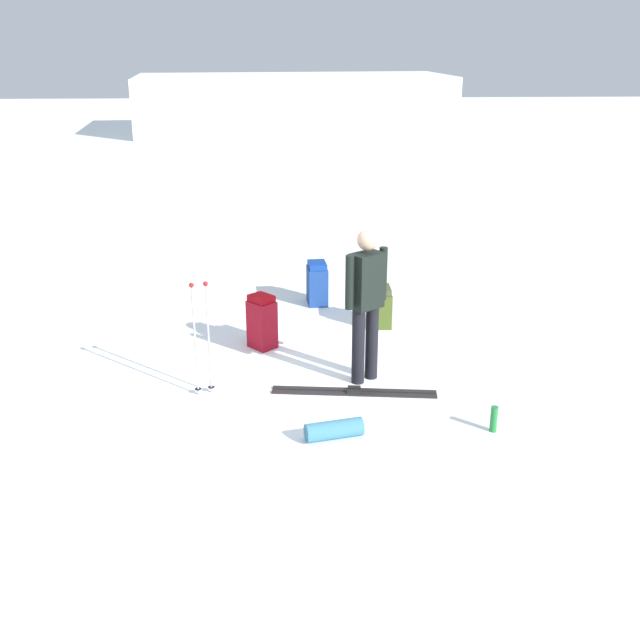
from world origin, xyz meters
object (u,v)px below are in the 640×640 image
object	(u,v)px
ski_poles_planted_near	(201,333)
sleeping_mat_rolled	(334,430)
backpack_bright	(381,307)
backpack_small_spare	(317,284)
ski_pair_near	(354,392)
backpack_large_dark	(262,322)
skier_standing	(366,298)
thermos_bottle	(494,419)

from	to	relation	value
ski_poles_planted_near	sleeping_mat_rolled	world-z (taller)	ski_poles_planted_near
backpack_bright	backpack_small_spare	world-z (taller)	backpack_small_spare
ski_pair_near	backpack_bright	distance (m)	2.07
backpack_large_dark	ski_poles_planted_near	xyz separation A→B (m)	(-0.58, -1.25, 0.36)
skier_standing	backpack_large_dark	size ratio (longest dim) A/B	2.54
backpack_small_spare	ski_poles_planted_near	bearing A→B (deg)	-115.08
backpack_small_spare	sleeping_mat_rolled	xyz separation A→B (m)	(-0.00, -3.84, -0.21)
sleeping_mat_rolled	ski_poles_planted_near	bearing A→B (deg)	142.11
ski_poles_planted_near	backpack_large_dark	bearing A→B (deg)	64.90
sleeping_mat_rolled	thermos_bottle	xyz separation A→B (m)	(1.54, 0.07, 0.04)
skier_standing	sleeping_mat_rolled	bearing A→B (deg)	-108.00
ski_poles_planted_near	backpack_bright	bearing A→B (deg)	42.28
skier_standing	ski_pair_near	world-z (taller)	skier_standing
backpack_large_dark	backpack_bright	world-z (taller)	backpack_large_dark
ski_poles_planted_near	thermos_bottle	world-z (taller)	ski_poles_planted_near
backpack_bright	backpack_small_spare	distance (m)	1.20
skier_standing	ski_poles_planted_near	bearing A→B (deg)	-171.52
skier_standing	backpack_small_spare	xyz separation A→B (m)	(-0.41, 2.56, -0.66)
backpack_large_dark	thermos_bottle	world-z (taller)	backpack_large_dark
backpack_small_spare	ski_poles_planted_near	distance (m)	3.14
ski_pair_near	backpack_small_spare	xyz separation A→B (m)	(-0.27, 2.88, 0.28)
thermos_bottle	skier_standing	bearing A→B (deg)	132.70
backpack_small_spare	sleeping_mat_rolled	world-z (taller)	backpack_small_spare
backpack_large_dark	ski_poles_planted_near	bearing A→B (deg)	-115.10
thermos_bottle	backpack_small_spare	bearing A→B (deg)	112.12
backpack_small_spare	thermos_bottle	size ratio (longest dim) A/B	2.34
skier_standing	backpack_large_dark	xyz separation A→B (m)	(-1.15, 0.99, -0.63)
ski_poles_planted_near	skier_standing	bearing A→B (deg)	8.48
skier_standing	thermos_bottle	distance (m)	1.85
skier_standing	sleeping_mat_rolled	xyz separation A→B (m)	(-0.42, -1.28, -0.86)
backpack_bright	sleeping_mat_rolled	size ratio (longest dim) A/B	0.96
backpack_large_dark	backpack_bright	size ratio (longest dim) A/B	1.26
backpack_bright	backpack_small_spare	bearing A→B (deg)	131.28
backpack_bright	backpack_large_dark	bearing A→B (deg)	-156.23
ski_pair_near	backpack_small_spare	world-z (taller)	backpack_small_spare
skier_standing	ski_pair_near	size ratio (longest dim) A/B	0.96
backpack_bright	sleeping_mat_rolled	world-z (taller)	backpack_bright
backpack_large_dark	thermos_bottle	xyz separation A→B (m)	(2.27, -2.20, -0.20)
ski_pair_near	ski_poles_planted_near	world-z (taller)	ski_poles_planted_near
backpack_large_dark	thermos_bottle	bearing A→B (deg)	-44.15
ski_pair_near	sleeping_mat_rolled	xyz separation A→B (m)	(-0.27, -0.96, 0.08)
backpack_large_dark	backpack_small_spare	size ratio (longest dim) A/B	1.10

